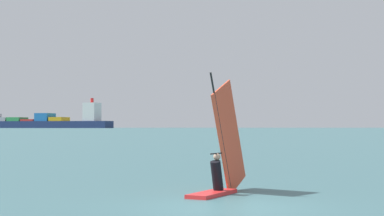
{
  "coord_description": "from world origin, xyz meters",
  "views": [
    {
      "loc": [
        -7.92,
        -14.06,
        2.1
      ],
      "look_at": [
        3.86,
        9.92,
        2.9
      ],
      "focal_mm": 57.51,
      "sensor_mm": 36.0,
      "label": 1
    }
  ],
  "objects": [
    {
      "name": "ground_plane",
      "position": [
        0.0,
        0.0,
        0.0
      ],
      "size": [
        4000.0,
        4000.0,
        0.0
      ],
      "primitive_type": "plane",
      "color": "#386066"
    },
    {
      "name": "windsurfer",
      "position": [
        1.4,
        2.84,
        0.97
      ],
      "size": [
        3.25,
        2.56,
        3.91
      ],
      "rotation": [
        0.0,
        0.0,
        3.78
      ],
      "color": "red",
      "rests_on": "ground_plane"
    },
    {
      "name": "cargo_ship",
      "position": [
        168.93,
        796.42,
        8.3
      ],
      "size": [
        162.99,
        159.42,
        38.18
      ],
      "rotation": [
        0.0,
        0.0,
        2.37
      ],
      "color": "navy",
      "rests_on": "ground_plane"
    },
    {
      "name": "distant_headland",
      "position": [
        508.11,
        1559.47,
        25.93
      ],
      "size": [
        865.89,
        499.65,
        51.85
      ],
      "primitive_type": "cube",
      "rotation": [
        0.0,
        0.0,
        -0.28
      ],
      "color": "#4C564C",
      "rests_on": "ground_plane"
    }
  ]
}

